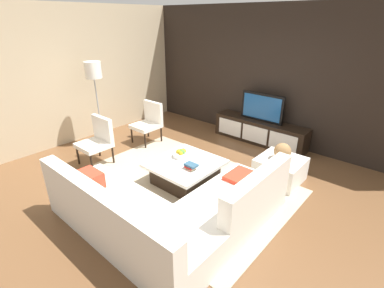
{
  "coord_description": "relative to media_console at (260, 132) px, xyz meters",
  "views": [
    {
      "loc": [
        2.66,
        -2.9,
        2.53
      ],
      "look_at": [
        -0.2,
        0.38,
        0.58
      ],
      "focal_mm": 26.48,
      "sensor_mm": 36.0,
      "label": 1
    }
  ],
  "objects": [
    {
      "name": "feature_wall_back",
      "position": [
        0.0,
        0.3,
        1.15
      ],
      "size": [
        6.4,
        0.12,
        2.8
      ],
      "primitive_type": "cube",
      "color": "black",
      "rests_on": "ground"
    },
    {
      "name": "ground_plane",
      "position": [
        0.0,
        -2.4,
        -0.25
      ],
      "size": [
        14.0,
        14.0,
        0.0
      ],
      "primitive_type": "plane",
      "color": "brown"
    },
    {
      "name": "area_rug",
      "position": [
        -0.1,
        -2.4,
        -0.24
      ],
      "size": [
        3.44,
        2.45,
        0.01
      ],
      "primitive_type": "cube",
      "color": "tan",
      "rests_on": "ground"
    },
    {
      "name": "sectional_couch",
      "position": [
        0.51,
        -3.3,
        0.03
      ],
      "size": [
        2.47,
        2.29,
        0.82
      ],
      "color": "white",
      "rests_on": "ground"
    },
    {
      "name": "floor_lamp",
      "position": [
        -2.53,
        -2.3,
        1.22
      ],
      "size": [
        0.32,
        0.32,
        1.74
      ],
      "color": "#A5A5AA",
      "rests_on": "ground"
    },
    {
      "name": "ottoman",
      "position": [
        1.05,
        -1.2,
        -0.05
      ],
      "size": [
        0.7,
        0.7,
        0.4
      ],
      "primitive_type": "cube",
      "color": "white",
      "rests_on": "ground"
    },
    {
      "name": "television",
      "position": [
        0.0,
        0.0,
        0.55
      ],
      "size": [
        0.95,
        0.06,
        0.59
      ],
      "color": "black",
      "rests_on": "media_console"
    },
    {
      "name": "book_stack",
      "position": [
        0.12,
        -2.41,
        0.18
      ],
      "size": [
        0.2,
        0.15,
        0.09
      ],
      "color": "#CCB78C",
      "rests_on": "coffee_table"
    },
    {
      "name": "media_console",
      "position": [
        0.0,
        0.0,
        0.0
      ],
      "size": [
        2.06,
        0.44,
        0.5
      ],
      "color": "black",
      "rests_on": "ground"
    },
    {
      "name": "coffee_table",
      "position": [
        -0.1,
        -2.3,
        -0.05
      ],
      "size": [
        1.02,
        1.07,
        0.38
      ],
      "color": "black",
      "rests_on": "ground"
    },
    {
      "name": "accent_chair_near",
      "position": [
        -1.82,
        -2.81,
        0.24
      ],
      "size": [
        0.55,
        0.53,
        0.87
      ],
      "rotation": [
        0.0,
        0.0,
        -0.05
      ],
      "color": "black",
      "rests_on": "ground"
    },
    {
      "name": "accent_chair_far",
      "position": [
        -1.86,
        -1.52,
        0.24
      ],
      "size": [
        0.52,
        0.54,
        0.87
      ],
      "rotation": [
        0.0,
        0.0,
        0.02
      ],
      "color": "black",
      "rests_on": "ground"
    },
    {
      "name": "side_wall_left",
      "position": [
        -3.2,
        -2.2,
        1.15
      ],
      "size": [
        0.12,
        5.2,
        2.8
      ],
      "primitive_type": "cube",
      "color": "#C6B28E",
      "rests_on": "ground"
    },
    {
      "name": "decorative_ball",
      "position": [
        1.05,
        -1.2,
        0.29
      ],
      "size": [
        0.28,
        0.28,
        0.28
      ],
      "primitive_type": "sphere",
      "color": "#997247",
      "rests_on": "ottoman"
    },
    {
      "name": "fruit_bowl",
      "position": [
        -0.28,
        -2.19,
        0.18
      ],
      "size": [
        0.28,
        0.28,
        0.14
      ],
      "color": "silver",
      "rests_on": "coffee_table"
    }
  ]
}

